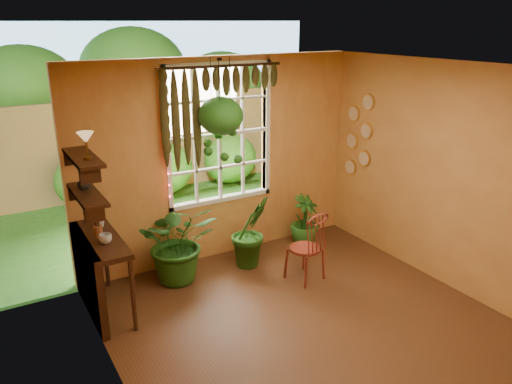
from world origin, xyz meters
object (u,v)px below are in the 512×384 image
potted_plant_left (179,241)px  counter_ledge (93,268)px  windsor_chair (307,257)px  potted_plant_mid (251,231)px  hanging_basket (221,121)px

potted_plant_left → counter_ledge: bearing=-167.8°
counter_ledge → windsor_chair: (2.48, -0.57, -0.24)m
potted_plant_mid → hanging_basket: size_ratio=0.74×
counter_ledge → potted_plant_mid: size_ratio=1.24×
windsor_chair → potted_plant_mid: bearing=106.7°
windsor_chair → potted_plant_mid: size_ratio=1.09×
counter_ledge → potted_plant_left: bearing=12.2°
windsor_chair → hanging_basket: size_ratio=0.81×
counter_ledge → potted_plant_left: 1.12m
windsor_chair → potted_plant_left: (-1.38, 0.80, 0.22)m
hanging_basket → potted_plant_mid: bearing=-41.8°
counter_ledge → windsor_chair: size_ratio=1.13×
counter_ledge → windsor_chair: 2.55m
counter_ledge → windsor_chair: windsor_chair is taller
windsor_chair → potted_plant_mid: 0.83m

